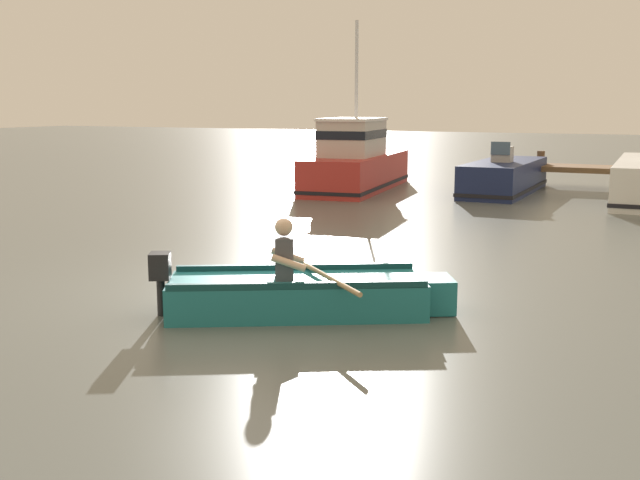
{
  "coord_description": "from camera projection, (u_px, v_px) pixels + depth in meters",
  "views": [
    {
      "loc": [
        5.44,
        -9.07,
        2.55
      ],
      "look_at": [
        0.63,
        1.13,
        0.55
      ],
      "focal_mm": 43.25,
      "sensor_mm": 36.0,
      "label": 1
    }
  ],
  "objects": [
    {
      "name": "ground_plane",
      "position": [
        245.0,
        288.0,
        10.81
      ],
      "size": [
        120.0,
        120.0,
        0.0
      ],
      "primitive_type": "plane",
      "color": "slate"
    },
    {
      "name": "rowboat_with_person",
      "position": [
        302.0,
        293.0,
        9.46
      ],
      "size": [
        3.46,
        2.46,
        1.19
      ],
      "color": "#1E727A",
      "rests_on": "ground"
    },
    {
      "name": "moored_boat_navy",
      "position": [
        504.0,
        178.0,
        22.18
      ],
      "size": [
        1.62,
        4.99,
        1.5
      ],
      "color": "#19234C",
      "rests_on": "ground"
    },
    {
      "name": "moored_boat_red",
      "position": [
        356.0,
        163.0,
        22.89
      ],
      "size": [
        2.51,
        6.0,
        4.91
      ],
      "color": "#B72D28",
      "rests_on": "ground"
    }
  ]
}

